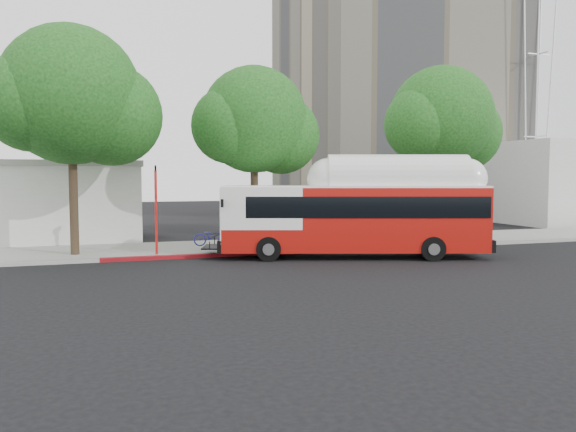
# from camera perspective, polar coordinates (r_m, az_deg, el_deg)

# --- Properties ---
(ground) EXTENTS (120.00, 120.00, 0.00)m
(ground) POSITION_cam_1_polar(r_m,az_deg,el_deg) (21.50, 3.23, -5.20)
(ground) COLOR black
(ground) RESTS_ON ground
(sidewalk) EXTENTS (60.00, 5.00, 0.15)m
(sidewalk) POSITION_cam_1_polar(r_m,az_deg,el_deg) (27.59, -1.66, -3.00)
(sidewalk) COLOR gray
(sidewalk) RESTS_ON ground
(curb_strip) EXTENTS (60.00, 0.30, 0.15)m
(curb_strip) POSITION_cam_1_polar(r_m,az_deg,el_deg) (25.12, 0.01, -3.68)
(curb_strip) COLOR gray
(curb_strip) RESTS_ON ground
(red_curb_segment) EXTENTS (10.00, 0.32, 0.16)m
(red_curb_segment) POSITION_cam_1_polar(r_m,az_deg,el_deg) (24.37, -6.73, -3.94)
(red_curb_segment) COLOR maroon
(red_curb_segment) RESTS_ON ground
(street_tree_left) EXTENTS (6.67, 5.80, 9.74)m
(street_tree_left) POSITION_cam_1_polar(r_m,az_deg,el_deg) (25.55, -20.10, 10.89)
(street_tree_left) COLOR #2D2116
(street_tree_left) RESTS_ON ground
(street_tree_mid) EXTENTS (5.75, 5.00, 8.62)m
(street_tree_mid) POSITION_cam_1_polar(r_m,az_deg,el_deg) (26.91, -2.65, 9.27)
(street_tree_mid) COLOR #2D2116
(street_tree_mid) RESTS_ON ground
(street_tree_right) EXTENTS (6.21, 5.40, 9.18)m
(street_tree_right) POSITION_cam_1_polar(r_m,az_deg,el_deg) (30.96, 15.90, 9.08)
(street_tree_right) COLOR #2D2116
(street_tree_right) RESTS_ON ground
(apartment_tower) EXTENTS (18.00, 18.00, 37.00)m
(apartment_tower) POSITION_cam_1_polar(r_m,az_deg,el_deg) (56.07, 10.50, 18.59)
(apartment_tower) COLOR gray
(apartment_tower) RESTS_ON ground
(transit_bus) EXTENTS (11.95, 5.60, 3.51)m
(transit_bus) POSITION_cam_1_polar(r_m,az_deg,el_deg) (24.01, 6.86, -0.31)
(transit_bus) COLOR #A5110B
(transit_bus) RESTS_ON ground
(signal_pole) EXTENTS (0.11, 0.37, 3.92)m
(signal_pole) POSITION_cam_1_polar(r_m,az_deg,el_deg) (24.32, -13.25, 0.54)
(signal_pole) COLOR red
(signal_pole) RESTS_ON ground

